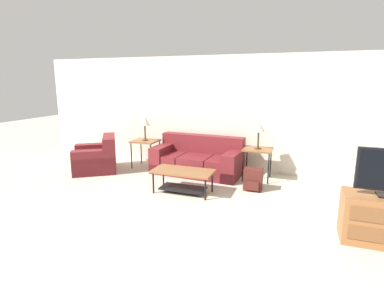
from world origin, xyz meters
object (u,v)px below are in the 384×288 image
(table_lamp_right, at_px, (259,127))
(table_lamp_left, at_px, (145,121))
(backpack, at_px, (253,180))
(couch, at_px, (198,160))
(armchair, at_px, (97,158))
(side_table_left, at_px, (145,143))
(side_table_right, at_px, (258,152))
(coffee_table, at_px, (183,176))

(table_lamp_right, bearing_deg, table_lamp_left, 180.00)
(table_lamp_left, relative_size, backpack, 1.38)
(table_lamp_right, bearing_deg, couch, -179.19)
(couch, height_order, table_lamp_right, table_lamp_right)
(table_lamp_right, bearing_deg, armchair, -170.14)
(armchair, xyz_separation_m, table_lamp_right, (3.55, 0.62, 0.82))
(side_table_left, bearing_deg, couch, -0.81)
(armchair, relative_size, side_table_left, 2.00)
(couch, height_order, backpack, couch)
(side_table_left, height_order, table_lamp_left, table_lamp_left)
(table_lamp_left, height_order, backpack, table_lamp_left)
(side_table_left, relative_size, table_lamp_left, 1.13)
(couch, distance_m, side_table_left, 1.35)
(armchair, xyz_separation_m, side_table_right, (3.55, 0.62, 0.31))
(side_table_right, relative_size, table_lamp_left, 1.13)
(coffee_table, distance_m, side_table_right, 1.74)
(table_lamp_right, relative_size, backpack, 1.38)
(armchair, distance_m, backpack, 3.58)
(couch, height_order, side_table_right, couch)
(couch, distance_m, side_table_right, 1.34)
(couch, relative_size, side_table_right, 3.05)
(side_table_right, bearing_deg, armchair, -170.14)
(side_table_left, bearing_deg, table_lamp_left, 180.00)
(couch, xyz_separation_m, armchair, (-2.24, -0.60, -0.01))
(coffee_table, height_order, table_lamp_right, table_lamp_right)
(table_lamp_left, bearing_deg, coffee_table, -40.89)
(couch, height_order, coffee_table, couch)
(couch, bearing_deg, armchair, -165.05)
(coffee_table, bearing_deg, armchair, 165.00)
(couch, relative_size, side_table_left, 3.05)
(couch, bearing_deg, table_lamp_right, 0.81)
(coffee_table, bearing_deg, side_table_left, 139.11)
(armchair, height_order, side_table_left, armchair)
(armchair, height_order, coffee_table, armchair)
(table_lamp_right, bearing_deg, side_table_right, 180.00)
(side_table_left, xyz_separation_m, table_lamp_right, (2.63, 0.00, 0.51))
(coffee_table, distance_m, backpack, 1.33)
(couch, xyz_separation_m, side_table_right, (1.31, 0.02, 0.30))
(armchair, distance_m, table_lamp_right, 3.70)
(side_table_right, distance_m, table_lamp_left, 2.68)
(coffee_table, relative_size, backpack, 2.67)
(side_table_left, xyz_separation_m, table_lamp_left, (-0.00, 0.00, 0.51))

